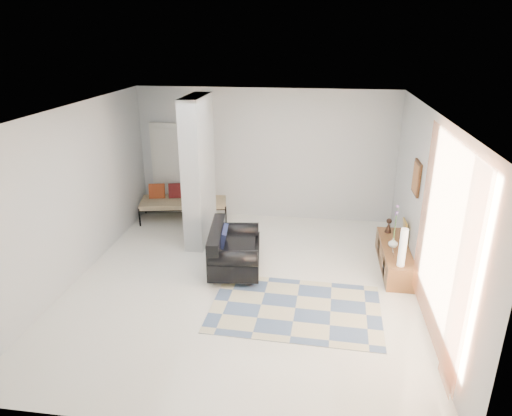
# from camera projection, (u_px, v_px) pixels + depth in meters

# --- Properties ---
(floor) EXTENTS (6.00, 6.00, 0.00)m
(floor) POSITION_uv_depth(u_px,v_px,m) (243.00, 283.00, 7.48)
(floor) COLOR silver
(floor) RESTS_ON ground
(ceiling) EXTENTS (6.00, 6.00, 0.00)m
(ceiling) POSITION_uv_depth(u_px,v_px,m) (241.00, 111.00, 6.47)
(ceiling) COLOR white
(ceiling) RESTS_ON wall_back
(wall_back) EXTENTS (6.00, 0.00, 6.00)m
(wall_back) POSITION_uv_depth(u_px,v_px,m) (265.00, 155.00, 9.75)
(wall_back) COLOR #BABDBF
(wall_back) RESTS_ON ground
(wall_front) EXTENTS (6.00, 0.00, 6.00)m
(wall_front) POSITION_uv_depth(u_px,v_px,m) (187.00, 316.00, 4.20)
(wall_front) COLOR #BABDBF
(wall_front) RESTS_ON ground
(wall_left) EXTENTS (0.00, 6.00, 6.00)m
(wall_left) POSITION_uv_depth(u_px,v_px,m) (73.00, 195.00, 7.33)
(wall_left) COLOR #BABDBF
(wall_left) RESTS_ON ground
(wall_right) EXTENTS (0.00, 6.00, 6.00)m
(wall_right) POSITION_uv_depth(u_px,v_px,m) (428.00, 213.00, 6.62)
(wall_right) COLOR #BABDBF
(wall_right) RESTS_ON ground
(partition_column) EXTENTS (0.35, 1.20, 2.80)m
(partition_column) POSITION_uv_depth(u_px,v_px,m) (199.00, 171.00, 8.60)
(partition_column) COLOR #9B9FA2
(partition_column) RESTS_ON floor
(hallway_door) EXTENTS (0.85, 0.06, 2.04)m
(hallway_door) POSITION_uv_depth(u_px,v_px,m) (171.00, 169.00, 10.12)
(hallway_door) COLOR silver
(hallway_door) RESTS_ON floor
(curtain) EXTENTS (0.00, 2.55, 2.55)m
(curtain) POSITION_uv_depth(u_px,v_px,m) (442.00, 243.00, 5.55)
(curtain) COLOR #FA7D41
(curtain) RESTS_ON wall_right
(wall_art) EXTENTS (0.04, 0.45, 0.55)m
(wall_art) POSITION_uv_depth(u_px,v_px,m) (417.00, 178.00, 7.36)
(wall_art) COLOR #3D2210
(wall_art) RESTS_ON wall_right
(media_console) EXTENTS (0.45, 1.71, 0.80)m
(media_console) POSITION_uv_depth(u_px,v_px,m) (394.00, 257.00, 7.91)
(media_console) COLOR brown
(media_console) RESTS_ON floor
(loveseat) EXTENTS (0.99, 1.50, 0.76)m
(loveseat) POSITION_uv_depth(u_px,v_px,m) (232.00, 250.00, 7.82)
(loveseat) COLOR silver
(loveseat) RESTS_ON floor
(daybed) EXTENTS (1.97, 1.15, 0.77)m
(daybed) POSITION_uv_depth(u_px,v_px,m) (183.00, 200.00, 9.98)
(daybed) COLOR black
(daybed) RESTS_ON floor
(area_rug) EXTENTS (2.56, 1.75, 0.01)m
(area_rug) POSITION_uv_depth(u_px,v_px,m) (295.00, 308.00, 6.79)
(area_rug) COLOR #C1B993
(area_rug) RESTS_ON floor
(cylinder_lamp) EXTENTS (0.12, 0.12, 0.63)m
(cylinder_lamp) POSITION_uv_depth(u_px,v_px,m) (403.00, 248.00, 7.10)
(cylinder_lamp) COLOR beige
(cylinder_lamp) RESTS_ON media_console
(bronze_figurine) EXTENTS (0.14, 0.14, 0.27)m
(bronze_figurine) POSITION_uv_depth(u_px,v_px,m) (389.00, 226.00, 8.37)
(bronze_figurine) COLOR black
(bronze_figurine) RESTS_ON media_console
(vase) EXTENTS (0.18, 0.18, 0.17)m
(vase) POSITION_uv_depth(u_px,v_px,m) (393.00, 243.00, 7.80)
(vase) COLOR white
(vase) RESTS_ON media_console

